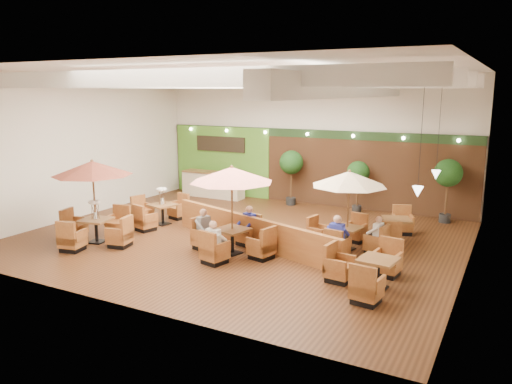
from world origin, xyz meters
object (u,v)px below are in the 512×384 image
Objects in this scene: table_4 at (366,272)px; topiary_2 at (448,175)px; booth_divider at (251,232)px; table_2 at (349,195)px; table_1 at (232,194)px; diner_0 at (214,238)px; table_3 at (157,212)px; diner_4 at (377,230)px; diner_1 at (248,222)px; table_5 at (396,230)px; topiary_0 at (291,165)px; diner_3 at (338,232)px; topiary_1 at (358,174)px; service_counter at (213,185)px; table_0 at (94,187)px; diner_2 at (205,225)px.

topiary_2 is at bearing 89.82° from table_4.
table_2 is (2.76, 1.15, 1.23)m from booth_divider.
table_4 is at bearing 4.39° from table_1.
diner_0 is at bearing -77.05° from table_1.
topiary_2 reaches higher than table_3.
diner_4 is at bearing 105.85° from table_4.
table_1 is at bearing 110.97° from diner_1.
table_1 is at bearing -160.35° from table_5.
topiary_0 reaches higher than diner_3.
table_1 is 1.31× the size of topiary_1.
topiary_0 reaches higher than service_counter.
topiary_1 is at bearing -85.78° from diner_1.
diner_4 is at bearing 46.38° from diner_3.
service_counter is 7.90m from table_0.
booth_divider is 0.34m from diner_1.
service_counter is 7.60m from diner_1.
table_5 is 6.17m from diner_0.
diner_4 is at bearing 8.84° from table_0.
diner_2 is 4.07m from diner_3.
table_5 is 3.74m from topiary_2.
topiary_0 is at bearing 2.97° from service_counter.
service_counter is 3.68× the size of diner_1.
table_2 reaches higher than topiary_1.
table_4 reaches higher than booth_divider.
diner_1 is at bearing -79.01° from topiary_0.
diner_3 is (4.08, -5.79, -0.98)m from topiary_0.
booth_divider is 2.78m from diner_3.
table_2 reaches higher than diner_1.
diner_3 is at bearing 39.26° from diner_0.
topiary_1 is 2.57× the size of diner_1.
diner_3 is (2.76, 0.23, 0.29)m from booth_divider.
table_5 is 1.64m from diner_4.
diner_4 is at bearing -143.97° from diner_1.
table_0 is at bearing -140.39° from topiary_2.
table_3 is 0.97× the size of table_5.
table_4 is 3.17× the size of diner_3.
diner_4 is at bearing -120.46° from table_5.
topiary_1 reaches higher than table_3.
table_0 is 1.16× the size of topiary_2.
service_counter is at bearing -27.81° from diner_1.
diner_0 is (-2.93, -3.02, -0.96)m from table_2.
topiary_0 is (3.10, 5.18, 1.31)m from table_3.
topiary_2 is (6.31, -0.00, 0.02)m from topiary_0.
diner_1 is at bearing 152.83° from diner_2.
booth_divider is at bearing 91.92° from table_1.
topiary_0 is (-1.32, 6.02, 1.27)m from booth_divider.
diner_0 is at bearing -77.68° from booth_divider.
table_2 is 0.91× the size of table_5.
diner_3 is (7.94, -5.59, 0.19)m from service_counter.
table_1 reaches higher than booth_divider.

